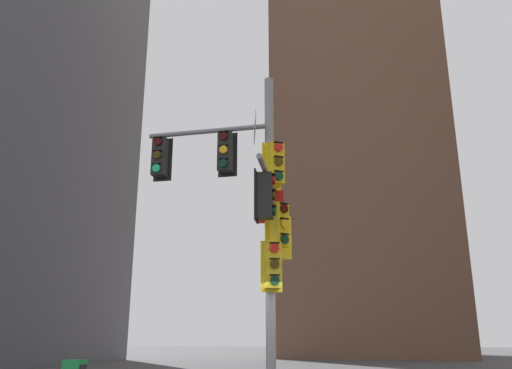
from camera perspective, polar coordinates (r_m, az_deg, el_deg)
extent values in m
cube|color=brown|center=(44.86, 11.01, 13.82)|extent=(12.17, 12.17, 47.40)
cylinder|color=gray|center=(11.96, 1.56, -4.74)|extent=(0.22, 0.22, 7.58)
cylinder|color=gray|center=(13.09, -5.30, 5.87)|extent=(3.13, 0.20, 0.12)
cylinder|color=gray|center=(11.37, 0.97, 1.65)|extent=(0.31, 1.84, 0.12)
cube|color=black|center=(12.91, -3.13, 3.29)|extent=(0.48, 0.04, 1.14)
cube|color=black|center=(12.74, -3.36, 3.57)|extent=(0.35, 0.35, 1.00)
cylinder|color=#360605|center=(12.69, -3.58, 5.35)|extent=(0.20, 0.06, 0.20)
cube|color=black|center=(12.73, -3.58, 5.86)|extent=(0.22, 0.08, 0.02)
cylinder|color=yellow|center=(12.56, -3.61, 3.87)|extent=(0.20, 0.06, 0.20)
cube|color=black|center=(12.60, -3.61, 4.39)|extent=(0.22, 0.08, 0.02)
cylinder|color=#06311C|center=(12.44, -3.64, 2.36)|extent=(0.20, 0.06, 0.20)
cube|color=black|center=(12.48, -3.64, 2.89)|extent=(0.22, 0.08, 0.02)
cube|color=black|center=(13.47, -10.20, 2.70)|extent=(0.48, 0.04, 1.14)
cube|color=black|center=(13.30, -10.52, 2.95)|extent=(0.35, 0.35, 1.00)
cylinder|color=#360605|center=(13.25, -10.78, 4.66)|extent=(0.20, 0.06, 0.20)
cube|color=black|center=(13.29, -10.76, 5.15)|extent=(0.22, 0.08, 0.02)
cylinder|color=#3C2C06|center=(13.13, -10.86, 3.23)|extent=(0.20, 0.06, 0.20)
cube|color=black|center=(13.16, -10.84, 3.73)|extent=(0.22, 0.08, 0.02)
cylinder|color=#19C672|center=(13.02, -10.94, 1.78)|extent=(0.20, 0.06, 0.20)
cube|color=black|center=(13.05, -10.92, 2.29)|extent=(0.22, 0.08, 0.02)
cube|color=black|center=(11.22, 0.03, -1.31)|extent=(0.08, 0.48, 1.14)
cube|color=black|center=(11.20, 0.99, -1.27)|extent=(0.37, 0.37, 1.00)
cylinder|color=red|center=(11.27, 1.99, 0.49)|extent=(0.08, 0.21, 0.20)
cube|color=black|center=(11.30, 2.01, 1.07)|extent=(0.09, 0.23, 0.02)
cylinder|color=#3C2C06|center=(11.17, 2.01, -1.23)|extent=(0.08, 0.21, 0.20)
cube|color=black|center=(11.20, 2.03, -0.64)|extent=(0.09, 0.23, 0.02)
cylinder|color=#06311C|center=(11.09, 2.02, -2.98)|extent=(0.08, 0.21, 0.20)
cube|color=black|center=(11.11, 2.05, -2.38)|extent=(0.09, 0.23, 0.02)
cube|color=yellow|center=(12.23, 1.74, 2.00)|extent=(0.40, 0.31, 1.14)
cube|color=yellow|center=(12.07, 2.12, 2.26)|extent=(0.48, 0.48, 1.00)
cylinder|color=red|center=(12.02, 2.50, 4.12)|extent=(0.20, 0.17, 0.20)
cube|color=black|center=(12.05, 2.51, 4.67)|extent=(0.22, 0.19, 0.02)
cylinder|color=#3C2C06|center=(11.90, 2.52, 2.54)|extent=(0.20, 0.17, 0.20)
cube|color=black|center=(11.93, 2.53, 3.10)|extent=(0.22, 0.19, 0.02)
cylinder|color=#06311C|center=(11.79, 2.54, 0.93)|extent=(0.20, 0.17, 0.20)
cube|color=black|center=(11.82, 2.55, 1.50)|extent=(0.22, 0.19, 0.02)
cube|color=yellow|center=(11.87, 1.93, -4.67)|extent=(0.32, 0.40, 1.14)
cube|color=yellow|center=(11.73, 2.52, -4.52)|extent=(0.48, 0.48, 1.00)
cylinder|color=#360605|center=(11.66, 3.14, -2.67)|extent=(0.17, 0.19, 0.20)
cube|color=black|center=(11.69, 3.15, -2.10)|extent=(0.19, 0.22, 0.02)
cylinder|color=yellow|center=(11.58, 3.17, -4.35)|extent=(0.17, 0.19, 0.20)
cube|color=black|center=(11.61, 3.18, -3.77)|extent=(0.19, 0.22, 0.02)
cylinder|color=#06311C|center=(11.52, 3.19, -6.06)|extent=(0.17, 0.19, 0.20)
cube|color=black|center=(11.53, 3.20, -5.47)|extent=(0.19, 0.22, 0.02)
cube|color=yellow|center=(11.70, 1.70, -9.03)|extent=(0.45, 0.22, 1.14)
cube|color=yellow|center=(11.51, 1.88, -8.91)|extent=(0.45, 0.45, 1.00)
cylinder|color=red|center=(11.37, 2.05, -7.03)|extent=(0.21, 0.13, 0.20)
cube|color=black|center=(11.38, 2.05, -6.43)|extent=(0.23, 0.15, 0.02)
cylinder|color=#3C2C06|center=(11.32, 2.07, -8.78)|extent=(0.21, 0.13, 0.20)
cube|color=black|center=(11.33, 2.07, -8.17)|extent=(0.23, 0.15, 0.02)
cylinder|color=#06311C|center=(11.28, 2.09, -10.54)|extent=(0.21, 0.13, 0.20)
cube|color=black|center=(11.28, 2.09, -9.93)|extent=(0.23, 0.15, 0.02)
cube|color=yellow|center=(11.98, 2.06, -5.84)|extent=(0.36, 0.37, 1.14)
cube|color=yellow|center=(12.08, 2.83, -5.92)|extent=(0.48, 0.48, 1.00)
cylinder|color=#360605|center=(12.26, 3.59, -4.39)|extent=(0.18, 0.19, 0.20)
cube|color=black|center=(12.29, 3.61, -3.84)|extent=(0.20, 0.21, 0.02)
cylinder|color=yellow|center=(12.19, 3.62, -6.00)|extent=(0.18, 0.19, 0.20)
cube|color=black|center=(12.22, 3.63, -5.45)|extent=(0.20, 0.21, 0.02)
cylinder|color=#06311C|center=(12.13, 3.65, -7.62)|extent=(0.18, 0.19, 0.20)
cube|color=black|center=(12.16, 3.66, -7.07)|extent=(0.20, 0.21, 0.02)
cube|color=white|center=(12.68, -0.12, 6.27)|extent=(0.45, 1.54, 0.28)
cube|color=#19479E|center=(12.68, -0.12, 6.27)|extent=(0.44, 1.50, 0.24)
cube|color=red|center=(12.30, 1.58, -2.47)|extent=(0.63, 0.13, 0.80)
cube|color=white|center=(12.30, 1.58, -2.47)|extent=(0.59, 0.12, 0.76)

